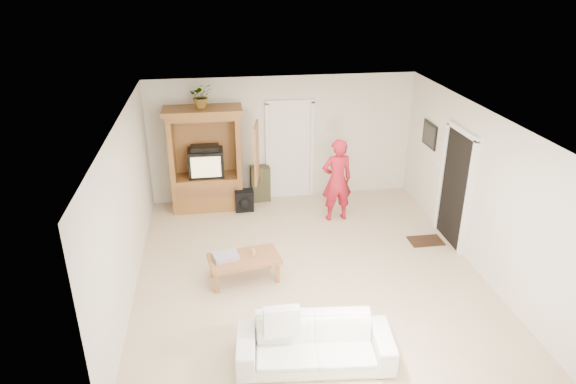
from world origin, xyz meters
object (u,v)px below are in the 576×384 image
object	(u,v)px
sofa	(315,343)
coffee_table	(244,260)
man	(337,180)
armoire	(207,166)

from	to	relation	value
sofa	coffee_table	distance (m)	2.12
man	sofa	size ratio (longest dim) A/B	0.85
sofa	coffee_table	xyz separation A→B (m)	(-0.74, 1.98, 0.07)
armoire	sofa	bearing A→B (deg)	-75.14
armoire	coffee_table	world-z (taller)	armoire
armoire	sofa	xyz separation A→B (m)	(1.27, -4.79, -0.63)
sofa	man	bearing A→B (deg)	78.59
man	coffee_table	bearing A→B (deg)	38.43
man	sofa	xyz separation A→B (m)	(-1.18, -3.87, -0.54)
man	coffee_table	xyz separation A→B (m)	(-1.93, -1.88, -0.47)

